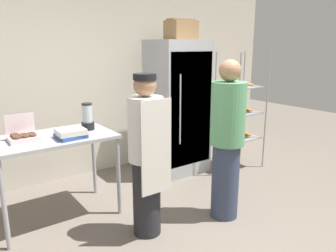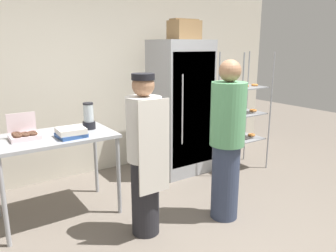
# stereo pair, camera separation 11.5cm
# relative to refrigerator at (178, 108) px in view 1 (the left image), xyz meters

# --- Properties ---
(ground_plane) EXTENTS (14.00, 14.00, 0.00)m
(ground_plane) POSITION_rel_refrigerator_xyz_m (-0.79, -1.68, -0.96)
(ground_plane) COLOR #6B6056
(back_wall) EXTENTS (6.40, 0.12, 2.87)m
(back_wall) POSITION_rel_refrigerator_xyz_m (-0.79, 0.75, 0.47)
(back_wall) COLOR beige
(back_wall) RESTS_ON ground_plane
(refrigerator) EXTENTS (0.78, 0.68, 1.92)m
(refrigerator) POSITION_rel_refrigerator_xyz_m (0.00, 0.00, 0.00)
(refrigerator) COLOR #9EA0A5
(refrigerator) RESTS_ON ground_plane
(baking_rack) EXTENTS (0.64, 0.49, 1.76)m
(baking_rack) POSITION_rel_refrigerator_xyz_m (0.86, -0.44, -0.09)
(baking_rack) COLOR #93969B
(baking_rack) RESTS_ON ground_plane
(prep_counter) EXTENTS (1.23, 0.74, 0.92)m
(prep_counter) POSITION_rel_refrigerator_xyz_m (-1.91, -0.34, -0.14)
(prep_counter) COLOR #9EA0A5
(prep_counter) RESTS_ON ground_plane
(donut_box) EXTENTS (0.28, 0.22, 0.26)m
(donut_box) POSITION_rel_refrigerator_xyz_m (-2.19, -0.33, 0.01)
(donut_box) COLOR silver
(donut_box) RESTS_ON prep_counter
(blender_pitcher) EXTENTS (0.14, 0.14, 0.30)m
(blender_pitcher) POSITION_rel_refrigerator_xyz_m (-1.49, -0.28, 0.09)
(blender_pitcher) COLOR black
(blender_pitcher) RESTS_ON prep_counter
(binder_stack) EXTENTS (0.29, 0.27, 0.10)m
(binder_stack) POSITION_rel_refrigerator_xyz_m (-1.77, -0.50, 0.01)
(binder_stack) COLOR #2D5193
(binder_stack) RESTS_ON prep_counter
(cardboard_storage_box) EXTENTS (0.40, 0.31, 0.28)m
(cardboard_storage_box) POSITION_rel_refrigerator_xyz_m (0.07, 0.02, 1.09)
(cardboard_storage_box) COLOR #937047
(cardboard_storage_box) RESTS_ON refrigerator
(person_baker) EXTENTS (0.34, 0.36, 1.60)m
(person_baker) POSITION_rel_refrigerator_xyz_m (-1.29, -1.18, -0.13)
(person_baker) COLOR #232328
(person_baker) RESTS_ON ground_plane
(person_customer) EXTENTS (0.36, 0.36, 1.71)m
(person_customer) POSITION_rel_refrigerator_xyz_m (-0.42, -1.39, -0.09)
(person_customer) COLOR #333D56
(person_customer) RESTS_ON ground_plane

